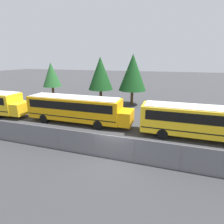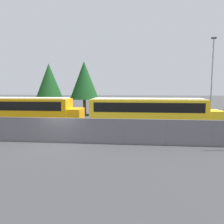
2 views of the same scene
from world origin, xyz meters
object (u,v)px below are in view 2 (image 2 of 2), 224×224
(tree_0, at_px, (49,81))
(tree_1, at_px, (84,80))
(school_bus_2, at_px, (150,111))
(school_bus_1, at_px, (21,109))
(light_pole, at_px, (212,76))

(tree_0, relative_size, tree_1, 0.95)
(school_bus_2, relative_size, tree_0, 1.64)
(school_bus_1, height_order, tree_0, tree_0)
(school_bus_1, bearing_deg, tree_0, 93.15)
(school_bus_1, distance_m, tree_0, 9.48)
(school_bus_2, height_order, tree_0, tree_0)
(school_bus_1, xyz_separation_m, light_pole, (21.24, 7.15, 3.66))
(school_bus_1, xyz_separation_m, tree_1, (4.35, 10.13, 3.28))
(light_pole, distance_m, tree_1, 17.15)
(light_pole, xyz_separation_m, tree_1, (-16.89, 2.98, -0.38))
(school_bus_1, height_order, school_bus_2, same)
(school_bus_2, xyz_separation_m, light_pole, (8.05, 7.52, 3.66))
(tree_0, bearing_deg, school_bus_2, -34.24)
(school_bus_2, height_order, light_pole, light_pole)
(light_pole, bearing_deg, school_bus_1, -161.38)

